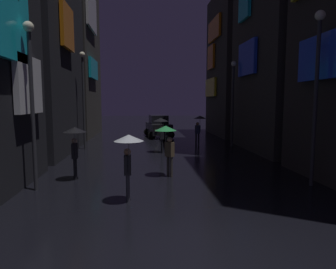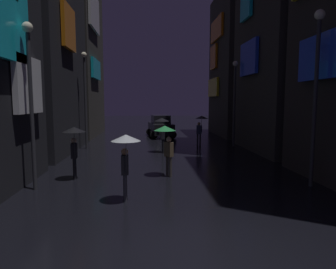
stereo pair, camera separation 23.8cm
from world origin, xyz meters
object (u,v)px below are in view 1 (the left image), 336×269
Objects in this scene: streetlamp_right_near at (317,80)px; streetlamp_right_far at (233,94)px; pedestrian_foreground_right_black at (161,125)px; pedestrian_near_crossing_clear at (128,149)px; streetlamp_left_near at (31,88)px; car_distant at (158,126)px; pedestrian_midstreet_centre_green at (167,137)px; streetlamp_left_far at (83,90)px; pedestrian_midstreet_left_black at (199,122)px; pedestrian_far_right_black at (75,138)px.

streetlamp_right_near is 1.08× the size of streetlamp_right_far.
pedestrian_foreground_right_black is 9.08m from pedestrian_near_crossing_clear.
streetlamp_right_near reaches higher than streetlamp_left_near.
pedestrian_near_crossing_clear is 17.22m from car_distant.
pedestrian_foreground_right_black is (0.14, 5.84, 0.00)m from pedestrian_midstreet_centre_green.
streetlamp_left_far is at bearing -178.28° from streetlamp_right_far.
car_distant is at bearing 88.17° from pedestrian_midstreet_centre_green.
pedestrian_midstreet_centre_green is 3.43m from pedestrian_near_crossing_clear.
pedestrian_foreground_right_black is 0.37× the size of streetlamp_left_near.
pedestrian_near_crossing_clear is 0.36× the size of streetlamp_right_far.
streetlamp_right_far reaches higher than pedestrian_midstreet_centre_green.
streetlamp_right_far is 1.01× the size of streetlamp_left_near.
pedestrian_midstreet_left_black is at bearing 102.26° from streetlamp_right_near.
pedestrian_far_right_black is at bearing 169.80° from streetlamp_right_near.
car_distant is (-2.55, 5.54, -0.74)m from pedestrian_midstreet_left_black.
pedestrian_far_right_black is at bearing -106.10° from car_distant.
pedestrian_near_crossing_clear is at bearing -24.98° from streetlamp_left_near.
pedestrian_midstreet_left_black is 1.00× the size of pedestrian_near_crossing_clear.
pedestrian_foreground_right_black and pedestrian_near_crossing_clear have the same top height.
car_distant is at bearing 83.67° from pedestrian_near_crossing_clear.
streetlamp_right_near is at bearing -73.20° from car_distant.
pedestrian_foreground_right_black is at bearing 57.96° from pedestrian_far_right_black.
streetlamp_right_far is at bearing 56.81° from pedestrian_midstreet_centre_green.
pedestrian_near_crossing_clear is (-1.60, -8.94, 0.00)m from pedestrian_foreground_right_black.
car_distant is 8.68m from streetlamp_left_far.
streetlamp_right_near is (5.23, -1.86, 2.20)m from pedestrian_midstreet_centre_green.
pedestrian_midstreet_left_black is 10.96m from pedestrian_far_right_black.
pedestrian_far_right_black is 0.34× the size of streetlamp_right_near.
streetlamp_left_far is (-3.31, 10.81, 2.18)m from pedestrian_near_crossing_clear.
pedestrian_near_crossing_clear is 0.34× the size of streetlamp_right_near.
streetlamp_right_far reaches higher than pedestrian_midstreet_left_black.
streetlamp_right_near is at bearing -43.70° from streetlamp_left_far.
pedestrian_foreground_right_black is 5.87m from streetlamp_right_far.
pedestrian_midstreet_left_black is 0.37× the size of streetlamp_left_near.
pedestrian_foreground_right_black is 7.19m from pedestrian_far_right_black.
streetlamp_right_near reaches higher than pedestrian_foreground_right_black.
pedestrian_midstreet_centre_green reaches higher than car_distant.
pedestrian_midstreet_centre_green is at bearing -91.83° from car_distant.
streetlamp_left_near reaches higher than car_distant.
pedestrian_far_right_black is 0.49× the size of car_distant.
pedestrian_far_right_black is 12.30m from streetlamp_right_far.
streetlamp_left_far reaches higher than pedestrian_far_right_black.
streetlamp_right_near is at bearing -1.70° from streetlamp_left_near.
pedestrian_near_crossing_clear is 0.37× the size of streetlamp_left_near.
streetlamp_left_far is (-10.00, 9.56, -0.02)m from streetlamp_right_near.
pedestrian_midstreet_centre_green is at bearing 3.95° from pedestrian_far_right_black.
pedestrian_far_right_black is 0.34× the size of streetlamp_left_far.
streetlamp_left_near reaches higher than pedestrian_foreground_right_black.
pedestrian_midstreet_left_black is 3.87m from pedestrian_foreground_right_black.
streetlamp_right_far is at bearing 90.00° from streetlamp_right_near.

